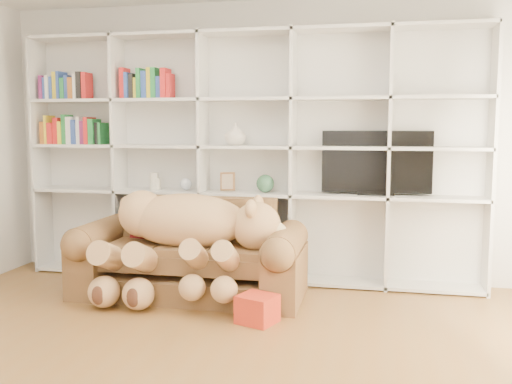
% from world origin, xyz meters
% --- Properties ---
extents(floor, '(5.00, 5.00, 0.00)m').
position_xyz_m(floor, '(0.00, 0.00, 0.00)').
color(floor, brown).
rests_on(floor, ground).
extents(wall_back, '(5.00, 0.02, 2.70)m').
position_xyz_m(wall_back, '(0.00, 2.50, 1.35)').
color(wall_back, silver).
rests_on(wall_back, floor).
extents(bookshelf, '(4.43, 0.35, 2.40)m').
position_xyz_m(bookshelf, '(-0.24, 2.36, 1.31)').
color(bookshelf, silver).
rests_on(bookshelf, floor).
extents(sofa, '(2.01, 0.87, 0.84)m').
position_xyz_m(sofa, '(-0.39, 1.71, 0.32)').
color(sofa, brown).
rests_on(sofa, floor).
extents(teddy_bear, '(1.59, 0.85, 0.92)m').
position_xyz_m(teddy_bear, '(-0.38, 1.55, 0.60)').
color(teddy_bear, tan).
rests_on(teddy_bear, sofa).
extents(throw_pillow, '(0.38, 0.25, 0.37)m').
position_xyz_m(throw_pillow, '(-0.81, 1.85, 0.61)').
color(throw_pillow, '#530E11').
rests_on(throw_pillow, sofa).
extents(gift_box, '(0.34, 0.33, 0.22)m').
position_xyz_m(gift_box, '(0.35, 1.11, 0.11)').
color(gift_box, red).
rests_on(gift_box, floor).
extents(tv, '(1.00, 0.18, 0.59)m').
position_xyz_m(tv, '(1.21, 2.35, 1.16)').
color(tv, black).
rests_on(tv, bookshelf).
extents(picture_frame, '(0.14, 0.07, 0.18)m').
position_xyz_m(picture_frame, '(-0.20, 2.30, 0.96)').
color(picture_frame, brown).
rests_on(picture_frame, bookshelf).
extents(green_vase, '(0.17, 0.17, 0.17)m').
position_xyz_m(green_vase, '(0.17, 2.30, 0.95)').
color(green_vase, '#2F5C40').
rests_on(green_vase, bookshelf).
extents(figurine_tall, '(0.11, 0.11, 0.17)m').
position_xyz_m(figurine_tall, '(-0.96, 2.30, 0.95)').
color(figurine_tall, beige).
rests_on(figurine_tall, bookshelf).
extents(figurine_short, '(0.09, 0.09, 0.11)m').
position_xyz_m(figurine_short, '(-0.93, 2.30, 0.92)').
color(figurine_short, beige).
rests_on(figurine_short, bookshelf).
extents(snow_globe, '(0.12, 0.12, 0.12)m').
position_xyz_m(snow_globe, '(-0.62, 2.30, 0.93)').
color(snow_globe, white).
rests_on(snow_globe, bookshelf).
extents(shelf_vase, '(0.21, 0.21, 0.21)m').
position_xyz_m(shelf_vase, '(-0.12, 2.30, 1.42)').
color(shelf_vase, silver).
rests_on(shelf_vase, bookshelf).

